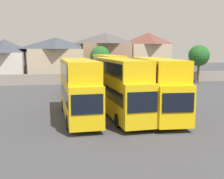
% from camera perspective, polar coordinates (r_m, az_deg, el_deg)
% --- Properties ---
extents(ground, '(140.00, 140.00, 0.00)m').
position_cam_1_polar(ground, '(42.40, -3.60, 0.14)').
color(ground, '#424247').
extents(depot_boundary_wall, '(56.00, 0.50, 1.80)m').
position_cam_1_polar(depot_boundary_wall, '(48.54, -4.48, 2.22)').
color(depot_boundary_wall, gray).
rests_on(depot_boundary_wall, ground).
extents(bus_1, '(2.95, 10.77, 5.02)m').
position_cam_1_polar(bus_1, '(24.22, -6.78, 0.78)').
color(bus_1, gold).
rests_on(bus_1, ground).
extents(bus_2, '(3.22, 11.79, 5.08)m').
position_cam_1_polar(bus_2, '(24.86, 1.49, 1.10)').
color(bus_2, gold).
rests_on(bus_2, ground).
extents(bus_3, '(3.16, 10.77, 5.08)m').
position_cam_1_polar(bus_3, '(25.03, 8.94, 1.04)').
color(bus_3, yellow).
rests_on(bus_3, ground).
extents(bus_4, '(2.74, 11.18, 3.37)m').
position_cam_1_polar(bus_4, '(38.26, -6.93, 2.14)').
color(bus_4, gold).
rests_on(bus_4, ground).
extents(bus_5, '(3.14, 11.40, 5.07)m').
position_cam_1_polar(bus_5, '(38.68, -0.71, 3.63)').
color(bus_5, yellow).
rests_on(bus_5, ground).
extents(house_terrace_left, '(7.55, 7.97, 7.68)m').
position_cam_1_polar(house_terrace_left, '(57.02, -20.69, 5.66)').
color(house_terrace_left, silver).
rests_on(house_terrace_left, ground).
extents(house_terrace_centre, '(10.40, 6.65, 8.04)m').
position_cam_1_polar(house_terrace_centre, '(55.08, -11.19, 6.14)').
color(house_terrace_centre, '#C6B293').
rests_on(house_terrace_centre, ground).
extents(house_terrace_right, '(9.70, 7.52, 9.04)m').
position_cam_1_polar(house_terrace_right, '(56.68, -1.35, 6.85)').
color(house_terrace_right, '#9E7A60').
rests_on(house_terrace_right, ground).
extents(house_terrace_far_right, '(8.22, 6.72, 9.19)m').
position_cam_1_polar(house_terrace_far_right, '(59.02, 7.26, 6.92)').
color(house_terrace_far_right, '#C6B293').
rests_on(house_terrace_far_right, ground).
extents(tree_left_of_lot, '(3.62, 3.62, 6.41)m').
position_cam_1_polar(tree_left_of_lot, '(51.03, -2.38, 6.62)').
color(tree_left_of_lot, brown).
rests_on(tree_left_of_lot, ground).
extents(tree_behind_wall, '(3.64, 3.64, 6.59)m').
position_cam_1_polar(tree_behind_wall, '(51.77, 17.08, 6.52)').
color(tree_behind_wall, brown).
rests_on(tree_behind_wall, ground).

